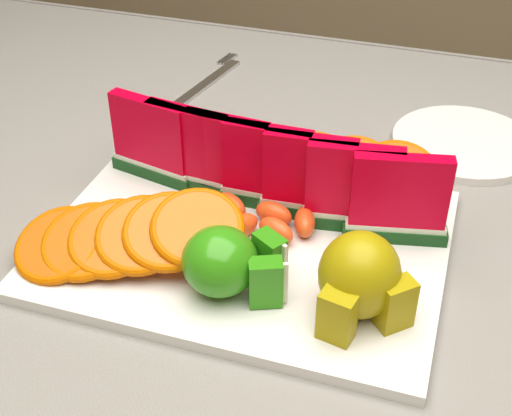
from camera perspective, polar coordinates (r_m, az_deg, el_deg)
name	(u,v)px	position (r m, az deg, el deg)	size (l,w,h in m)	color
table	(281,300)	(0.83, 2.05, -7.37)	(1.40, 0.90, 0.75)	#513622
tablecloth	(283,259)	(0.79, 2.15, -4.06)	(1.53, 1.03, 0.20)	slate
platter	(246,242)	(0.73, -0.78, -2.75)	(0.40, 0.30, 0.01)	silver
apple_cluster	(228,263)	(0.65, -2.25, -4.39)	(0.10, 0.08, 0.07)	#37891D
pear_cluster	(360,279)	(0.63, 8.34, -5.65)	(0.09, 0.09, 0.08)	olive
side_plate	(465,143)	(0.93, 16.35, 5.03)	(0.22, 0.22, 0.01)	silver
fork	(208,81)	(1.06, -3.83, 10.10)	(0.05, 0.19, 0.00)	silver
watermelon_row	(267,169)	(0.75, 0.89, 3.10)	(0.39, 0.07, 0.10)	#0C340F
orange_fan_front	(127,236)	(0.70, -10.25, -2.23)	(0.24, 0.15, 0.06)	red
orange_fan_back	(294,158)	(0.81, 3.02, 4.00)	(0.34, 0.12, 0.05)	red
tangerine_segments	(247,216)	(0.74, -0.69, -0.61)	(0.16, 0.07, 0.03)	red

